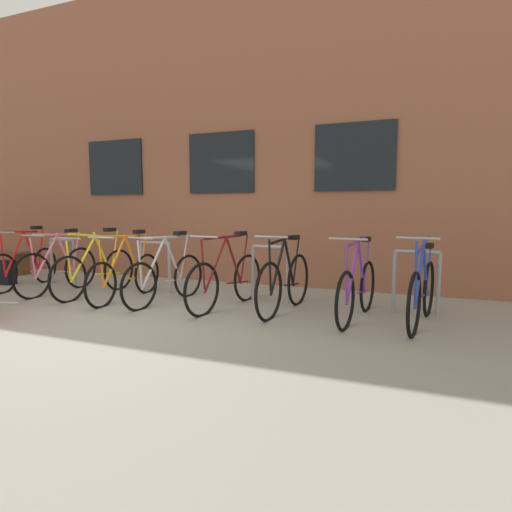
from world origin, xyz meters
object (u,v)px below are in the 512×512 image
(bicycle_pink, at_px, (58,269))
(bicycle_purple, at_px, (357,289))
(bicycle_silver, at_px, (166,277))
(backpack, at_px, (6,272))
(bicycle_blue, at_px, (422,292))
(bicycle_black, at_px, (285,282))
(bicycle_red, at_px, (25,266))
(bicycle_maroon, at_px, (227,279))
(bicycle_orange, at_px, (126,275))
(bicycle_yellow, at_px, (95,271))
(wooden_bench, at_px, (1,257))

(bicycle_pink, bearing_deg, bicycle_purple, 1.02)
(bicycle_silver, bearing_deg, backpack, 176.74)
(bicycle_silver, distance_m, bicycle_blue, 3.48)
(bicycle_silver, bearing_deg, bicycle_black, 3.97)
(bicycle_blue, bearing_deg, bicycle_silver, -178.31)
(bicycle_silver, relative_size, bicycle_red, 1.02)
(bicycle_silver, bearing_deg, bicycle_pink, -179.77)
(backpack, bearing_deg, bicycle_maroon, -8.09)
(bicycle_silver, xyz_separation_m, bicycle_maroon, (0.96, 0.06, 0.01))
(bicycle_silver, distance_m, bicycle_orange, 0.69)
(bicycle_maroon, distance_m, bicycle_yellow, 2.29)
(bicycle_red, relative_size, bicycle_yellow, 0.95)
(bicycle_red, height_order, bicycle_yellow, bicycle_red)
(bicycle_blue, bearing_deg, bicycle_orange, -178.14)
(bicycle_blue, relative_size, bicycle_yellow, 0.98)
(bicycle_black, distance_m, wooden_bench, 6.71)
(bicycle_orange, relative_size, bicycle_yellow, 0.99)
(bicycle_pink, height_order, wooden_bench, bicycle_pink)
(bicycle_pink, bearing_deg, backpack, 171.94)
(bicycle_maroon, distance_m, bicycle_blue, 2.52)
(bicycle_blue, bearing_deg, bicycle_purple, -178.07)
(bicycle_blue, bearing_deg, bicycle_red, 179.69)
(bicycle_black, bearing_deg, bicycle_orange, -176.37)
(bicycle_black, height_order, bicycle_pink, bicycle_black)
(wooden_bench, bearing_deg, bicycle_maroon, -10.22)
(bicycle_yellow, xyz_separation_m, bicycle_purple, (4.07, 0.03, -0.00))
(bicycle_black, bearing_deg, bicycle_red, 179.83)
(bicycle_black, xyz_separation_m, wooden_bench, (-6.64, 0.98, -0.05))
(bicycle_pink, xyz_separation_m, backpack, (-1.49, 0.21, -0.17))
(bicycle_maroon, height_order, bicycle_purple, bicycle_maroon)
(bicycle_purple, bearing_deg, wooden_bench, 172.28)
(bicycle_maroon, height_order, bicycle_blue, bicycle_blue)
(bicycle_silver, relative_size, bicycle_blue, 0.98)
(bicycle_pink, bearing_deg, bicycle_maroon, 1.24)
(bicycle_black, height_order, bicycle_orange, same)
(bicycle_purple, bearing_deg, bicycle_orange, -178.15)
(backpack, bearing_deg, bicycle_black, -7.10)
(bicycle_pink, height_order, bicycle_yellow, bicycle_yellow)
(bicycle_pink, distance_m, wooden_bench, 3.01)
(bicycle_black, distance_m, bicycle_maroon, 0.82)
(wooden_bench, bearing_deg, bicycle_purple, -7.72)
(bicycle_orange, bearing_deg, bicycle_yellow, 173.09)
(bicycle_blue, relative_size, bicycle_purple, 1.02)
(bicycle_orange, distance_m, backpack, 2.88)
(bicycle_maroon, distance_m, bicycle_orange, 1.64)
(bicycle_orange, bearing_deg, bicycle_red, 175.76)
(bicycle_silver, height_order, bicycle_red, bicycle_red)
(bicycle_yellow, bearing_deg, bicycle_black, 1.42)
(bicycle_black, height_order, wooden_bench, bicycle_black)
(bicycle_yellow, bearing_deg, wooden_bench, 163.26)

